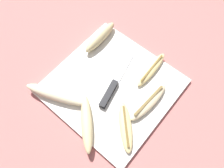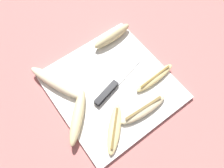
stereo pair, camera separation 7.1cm
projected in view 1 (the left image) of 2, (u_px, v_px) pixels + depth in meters
ground_plane at (112, 87)px, 0.73m from camera, size 4.00×4.00×0.00m
cutting_board at (112, 86)px, 0.72m from camera, size 0.38×0.37×0.01m
knife at (111, 89)px, 0.70m from camera, size 0.07×0.22×0.02m
banana_bright_far at (56, 95)px, 0.68m from camera, size 0.21×0.11×0.03m
banana_spotted_left at (126, 127)px, 0.65m from camera, size 0.14×0.13×0.02m
banana_cream_curved at (148, 102)px, 0.68m from camera, size 0.05×0.17×0.02m
banana_ripe_center at (87, 123)px, 0.65m from camera, size 0.15×0.15×0.03m
banana_mellow_near at (100, 37)px, 0.78m from camera, size 0.04×0.16×0.04m
banana_golden_short at (151, 69)px, 0.73m from camera, size 0.04×0.16×0.02m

